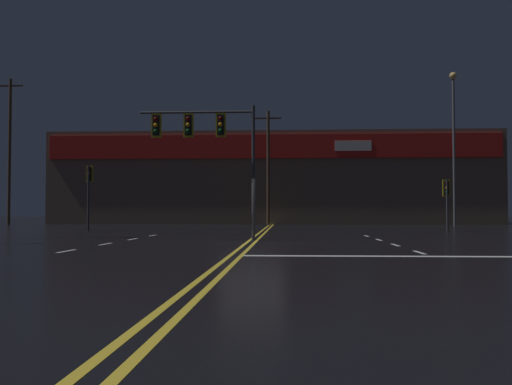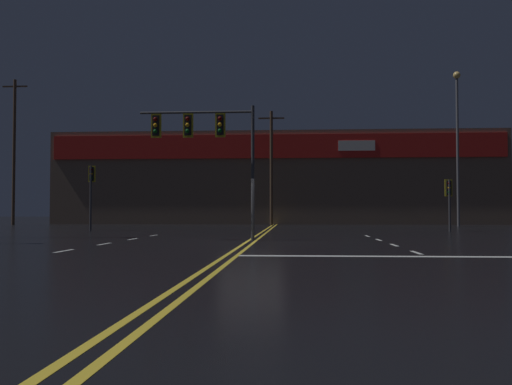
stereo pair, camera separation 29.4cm
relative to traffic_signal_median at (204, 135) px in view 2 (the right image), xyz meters
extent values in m
plane|color=black|center=(2.04, -1.26, -4.32)|extent=(200.00, 200.00, 0.00)
cube|color=gold|center=(1.89, -1.26, -4.32)|extent=(0.12, 60.00, 0.01)
cube|color=gold|center=(2.19, -1.26, -4.32)|extent=(0.12, 60.00, 0.01)
cube|color=silver|center=(-3.09, -6.66, -4.32)|extent=(0.12, 1.40, 0.01)
cube|color=silver|center=(-3.09, -3.06, -4.32)|extent=(0.12, 1.40, 0.01)
cube|color=silver|center=(-3.09, 0.54, -4.32)|extent=(0.12, 1.40, 0.01)
cube|color=silver|center=(-3.09, 4.14, -4.32)|extent=(0.12, 1.40, 0.01)
cube|color=silver|center=(7.18, -6.66, -4.32)|extent=(0.12, 1.40, 0.01)
cube|color=silver|center=(7.18, -3.06, -4.32)|extent=(0.12, 1.40, 0.01)
cube|color=silver|center=(7.18, 0.54, -4.32)|extent=(0.12, 1.40, 0.01)
cube|color=silver|center=(7.18, 4.14, -4.32)|extent=(0.12, 1.40, 0.01)
cube|color=silver|center=(7.18, -8.10, -4.32)|extent=(9.85, 0.40, 0.01)
cylinder|color=#38383D|center=(2.03, 0.01, -1.57)|extent=(0.14, 0.14, 5.51)
cylinder|color=#38383D|center=(-0.31, 0.01, 0.93)|extent=(4.68, 0.10, 0.10)
cube|color=black|center=(0.69, 0.01, 0.39)|extent=(0.28, 0.24, 0.84)
cube|color=gold|center=(0.69, 0.01, 0.39)|extent=(0.42, 0.08, 0.99)
sphere|color=#500705|center=(0.69, -0.14, 0.65)|extent=(0.17, 0.17, 0.17)
sphere|color=orange|center=(0.69, -0.14, 0.39)|extent=(0.17, 0.17, 0.17)
sphere|color=#084513|center=(0.69, -0.14, 0.14)|extent=(0.17, 0.17, 0.17)
cube|color=black|center=(-0.64, 0.01, 0.39)|extent=(0.28, 0.24, 0.84)
cube|color=gold|center=(-0.64, 0.01, 0.39)|extent=(0.42, 0.08, 0.99)
sphere|color=#500705|center=(-0.64, -0.14, 0.65)|extent=(0.17, 0.17, 0.17)
sphere|color=orange|center=(-0.64, -0.14, 0.39)|extent=(0.17, 0.17, 0.17)
sphere|color=#084513|center=(-0.64, -0.14, 0.14)|extent=(0.17, 0.17, 0.17)
cube|color=black|center=(-1.98, 0.01, 0.39)|extent=(0.28, 0.24, 0.84)
cube|color=gold|center=(-1.98, 0.01, 0.39)|extent=(0.42, 0.08, 0.99)
sphere|color=#500705|center=(-1.98, -0.14, 0.65)|extent=(0.17, 0.17, 0.17)
sphere|color=orange|center=(-1.98, -0.14, 0.39)|extent=(0.17, 0.17, 0.17)
sphere|color=#084513|center=(-1.98, -0.14, 0.14)|extent=(0.17, 0.17, 0.17)
cylinder|color=#38383D|center=(-8.54, 10.49, -2.36)|extent=(0.13, 0.13, 3.91)
cube|color=black|center=(-8.54, 10.67, -0.88)|extent=(0.28, 0.24, 0.84)
cube|color=gold|center=(-8.54, 10.67, -0.88)|extent=(0.42, 0.08, 0.99)
sphere|color=#500705|center=(-8.54, 10.51, -0.63)|extent=(0.17, 0.17, 0.17)
sphere|color=orange|center=(-8.54, 10.51, -0.88)|extent=(0.17, 0.17, 0.17)
sphere|color=#084513|center=(-8.54, 10.51, -1.13)|extent=(0.17, 0.17, 0.17)
cylinder|color=#38383D|center=(12.72, 10.55, -2.82)|extent=(0.13, 0.13, 3.01)
cube|color=black|center=(12.72, 10.73, -1.78)|extent=(0.28, 0.24, 0.84)
cube|color=gold|center=(12.72, 10.73, -1.78)|extent=(0.42, 0.08, 0.99)
sphere|color=#500705|center=(12.72, 10.57, -1.53)|extent=(0.17, 0.17, 0.17)
sphere|color=orange|center=(12.72, 10.57, -1.78)|extent=(0.17, 0.17, 0.17)
sphere|color=#084513|center=(12.72, 10.57, -2.03)|extent=(0.17, 0.17, 0.17)
cylinder|color=#59595E|center=(16.34, 21.61, 1.46)|extent=(0.20, 0.20, 11.56)
sphere|color=#F4C666|center=(16.34, 21.61, 7.41)|extent=(0.56, 0.56, 0.56)
cube|color=brown|center=(2.04, 32.27, -0.12)|extent=(40.97, 10.00, 8.41)
cube|color=red|center=(2.04, 27.17, 2.61)|extent=(40.15, 0.20, 2.10)
cube|color=white|center=(9.21, 27.12, 2.61)|extent=(3.20, 0.16, 0.90)
cylinder|color=#4C3828|center=(-20.52, 24.63, 2.00)|extent=(0.26, 0.26, 12.65)
cube|color=#4C3828|center=(-20.52, 24.63, 7.73)|extent=(2.20, 0.12, 0.12)
cylinder|color=#4C3828|center=(1.83, 24.63, 0.49)|extent=(0.26, 0.26, 9.62)
cube|color=#4C3828|center=(1.83, 24.63, 4.70)|extent=(2.20, 0.12, 0.12)
camera|label=1|loc=(3.40, -23.16, -3.14)|focal=40.00mm
camera|label=2|loc=(3.70, -23.14, -3.14)|focal=40.00mm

